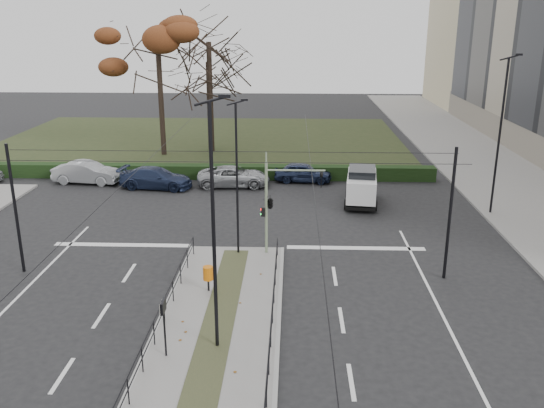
{
  "coord_description": "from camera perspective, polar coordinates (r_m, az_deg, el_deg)",
  "views": [
    {
      "loc": [
        2.74,
        -21.89,
        11.06
      ],
      "look_at": [
        1.7,
        6.33,
        2.01
      ],
      "focal_mm": 38.0,
      "sensor_mm": 36.0,
      "label": 1
    }
  ],
  "objects": [
    {
      "name": "ground",
      "position": [
        24.68,
        -4.55,
        -8.92
      ],
      "size": [
        140.0,
        140.0,
        0.0
      ],
      "primitive_type": "plane",
      "color": "black",
      "rests_on": "ground"
    },
    {
      "name": "median_island",
      "position": [
        22.46,
        -5.28,
        -11.61
      ],
      "size": [
        4.4,
        15.0,
        0.14
      ],
      "primitive_type": "cube",
      "color": "slate",
      "rests_on": "ground"
    },
    {
      "name": "sidewalk_east",
      "position": [
        47.75,
        20.72,
        3.3
      ],
      "size": [
        8.0,
        90.0,
        0.14
      ],
      "primitive_type": "cube",
      "color": "slate",
      "rests_on": "ground"
    },
    {
      "name": "park",
      "position": [
        55.69,
        -7.0,
        6.23
      ],
      "size": [
        38.0,
        26.0,
        0.1
      ],
      "primitive_type": "cube",
      "color": "#252F17",
      "rests_on": "ground"
    },
    {
      "name": "hedge",
      "position": [
        42.75,
        -9.77,
        3.21
      ],
      "size": [
        38.0,
        1.0,
        1.0
      ],
      "primitive_type": "cube",
      "color": "black",
      "rests_on": "ground"
    },
    {
      "name": "median_railing",
      "position": [
        21.94,
        -5.38,
        -9.68
      ],
      "size": [
        4.14,
        13.24,
        0.92
      ],
      "color": "black",
      "rests_on": "median_island"
    },
    {
      "name": "catenary",
      "position": [
        24.87,
        -4.32,
        -0.17
      ],
      "size": [
        20.0,
        34.0,
        6.0
      ],
      "color": "black",
      "rests_on": "ground"
    },
    {
      "name": "traffic_light",
      "position": [
        27.55,
        -0.02,
        0.26
      ],
      "size": [
        3.09,
        1.74,
        4.52
      ],
      "color": "gray",
      "rests_on": "median_island"
    },
    {
      "name": "litter_bin",
      "position": [
        24.43,
        -6.36,
        -6.87
      ],
      "size": [
        0.43,
        0.43,
        1.09
      ],
      "color": "black",
      "rests_on": "median_island"
    },
    {
      "name": "info_panel",
      "position": [
        19.81,
        -10.71,
        -10.55
      ],
      "size": [
        0.12,
        0.54,
        2.07
      ],
      "color": "black",
      "rests_on": "median_island"
    },
    {
      "name": "streetlamp_median_near",
      "position": [
        18.98,
        -5.77,
        -2.24
      ],
      "size": [
        0.73,
        0.15,
        8.76
      ],
      "color": "black",
      "rests_on": "median_island"
    },
    {
      "name": "streetlamp_median_far",
      "position": [
        27.24,
        -3.46,
        2.64
      ],
      "size": [
        0.63,
        0.13,
        7.52
      ],
      "color": "black",
      "rests_on": "median_island"
    },
    {
      "name": "streetlamp_sidewalk",
      "position": [
        35.56,
        21.65,
        6.39
      ],
      "size": [
        0.77,
        0.16,
        9.17
      ],
      "color": "black",
      "rests_on": "sidewalk_east"
    },
    {
      "name": "parked_car_second",
      "position": [
        42.76,
        -17.86,
        2.99
      ],
      "size": [
        4.88,
        2.13,
        1.56
      ],
      "primitive_type": "imported",
      "rotation": [
        0.0,
        0.0,
        1.47
      ],
      "color": "#979A9E",
      "rests_on": "ground"
    },
    {
      "name": "parked_car_third",
      "position": [
        40.29,
        -11.43,
        2.55
      ],
      "size": [
        5.19,
        2.6,
        1.45
      ],
      "primitive_type": "imported",
      "rotation": [
        0.0,
        0.0,
        1.45
      ],
      "color": "#1C2541",
      "rests_on": "ground"
    },
    {
      "name": "parked_car_fourth",
      "position": [
        40.08,
        -3.81,
        2.74
      ],
      "size": [
        5.11,
        2.54,
        1.39
      ],
      "primitive_type": "imported",
      "rotation": [
        0.0,
        0.0,
        1.62
      ],
      "color": "#979A9E",
      "rests_on": "ground"
    },
    {
      "name": "white_van",
      "position": [
        36.4,
        8.86,
        1.85
      ],
      "size": [
        2.38,
        4.45,
        2.31
      ],
      "color": "white",
      "rests_on": "ground"
    },
    {
      "name": "rust_tree",
      "position": [
        49.12,
        -11.3,
        15.91
      ],
      "size": [
        8.97,
        8.97,
        12.7
      ],
      "color": "black",
      "rests_on": "park"
    },
    {
      "name": "bare_tree_center",
      "position": [
        49.82,
        -6.27,
        14.92
      ],
      "size": [
        8.43,
        8.43,
        12.28
      ],
      "color": "black",
      "rests_on": "park"
    },
    {
      "name": "bare_tree_near",
      "position": [
        50.35,
        -6.32,
        13.17
      ],
      "size": [
        5.46,
        5.46,
        10.08
      ],
      "color": "black",
      "rests_on": "park"
    },
    {
      "name": "parked_car_fifth",
      "position": [
        41.12,
        3.1,
        3.14
      ],
      "size": [
        4.19,
        1.97,
        1.38
      ],
      "primitive_type": "imported",
      "rotation": [
        0.0,
        0.0,
        1.49
      ],
      "color": "#1C2541",
      "rests_on": "ground"
    }
  ]
}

